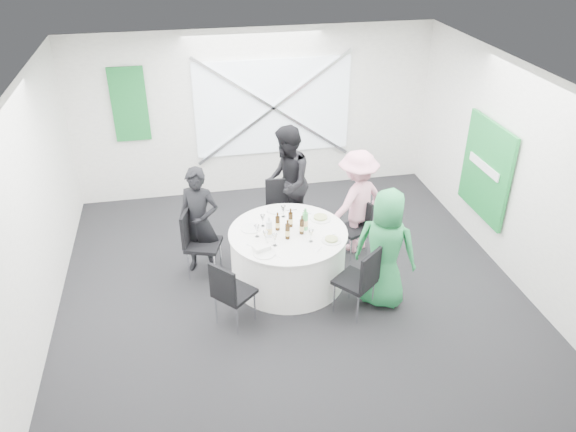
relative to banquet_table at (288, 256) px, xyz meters
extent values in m
plane|color=black|center=(0.00, -0.20, -0.38)|extent=(6.00, 6.00, 0.00)
plane|color=silver|center=(0.00, -0.20, 2.42)|extent=(6.00, 6.00, 0.00)
plane|color=white|center=(0.00, 2.80, 1.02)|extent=(6.00, 0.00, 6.00)
plane|color=white|center=(0.00, -3.20, 1.02)|extent=(6.00, 0.00, 6.00)
plane|color=white|center=(-3.00, -0.20, 1.02)|extent=(0.00, 6.00, 6.00)
plane|color=white|center=(3.00, -0.20, 1.02)|extent=(0.00, 6.00, 6.00)
cube|color=silver|center=(0.30, 2.76, 1.12)|extent=(2.60, 0.03, 1.60)
cube|color=silver|center=(0.30, 2.72, 1.12)|extent=(2.63, 0.05, 1.84)
cube|color=silver|center=(0.30, 2.72, 1.12)|extent=(2.63, 0.05, 1.84)
cube|color=#125D31|center=(-2.00, 2.75, 1.32)|extent=(0.55, 0.04, 1.20)
cube|color=#178133|center=(2.94, 0.40, 0.82)|extent=(0.05, 1.20, 1.40)
cylinder|color=white|center=(0.00, 0.00, -0.01)|extent=(1.52, 1.52, 0.74)
cylinder|color=white|center=(0.00, 0.00, 0.37)|extent=(1.56, 1.56, 0.02)
cube|color=black|center=(0.09, 1.02, 0.07)|extent=(0.46, 0.46, 0.05)
cube|color=black|center=(0.10, 1.22, 0.32)|extent=(0.40, 0.07, 0.45)
cylinder|color=silver|center=(0.27, 1.18, -0.16)|extent=(0.02, 0.02, 0.43)
cylinder|color=silver|center=(-0.07, 1.21, -0.16)|extent=(0.02, 0.02, 0.43)
cylinder|color=silver|center=(0.24, 0.84, -0.16)|extent=(0.02, 0.02, 0.43)
cylinder|color=silver|center=(-0.10, 0.86, -0.16)|extent=(0.02, 0.02, 0.43)
cube|color=black|center=(-1.09, 0.36, 0.09)|extent=(0.56, 0.56, 0.05)
cube|color=black|center=(-1.29, 0.43, 0.36)|extent=(0.17, 0.41, 0.47)
cylinder|color=silver|center=(-1.21, 0.59, -0.15)|extent=(0.02, 0.02, 0.45)
cylinder|color=silver|center=(-1.32, 0.25, -0.15)|extent=(0.02, 0.02, 0.45)
cylinder|color=silver|center=(-0.87, 0.47, -0.15)|extent=(0.02, 0.02, 0.45)
cylinder|color=silver|center=(-0.98, 0.13, -0.15)|extent=(0.02, 0.02, 0.45)
cube|color=black|center=(1.04, 0.45, 0.02)|extent=(0.49, 0.49, 0.04)
cube|color=black|center=(1.21, 0.52, 0.24)|extent=(0.17, 0.34, 0.40)
cylinder|color=silver|center=(1.24, 0.37, -0.19)|extent=(0.02, 0.02, 0.38)
cylinder|color=silver|center=(1.12, 0.65, -0.19)|extent=(0.02, 0.02, 0.38)
cylinder|color=silver|center=(0.96, 0.25, -0.19)|extent=(0.02, 0.02, 0.38)
cylinder|color=silver|center=(0.84, 0.53, -0.19)|extent=(0.02, 0.02, 0.38)
cube|color=black|center=(0.67, -0.82, 0.08)|extent=(0.61, 0.61, 0.05)
cube|color=black|center=(0.80, -0.97, 0.34)|extent=(0.34, 0.29, 0.46)
cylinder|color=silver|center=(0.65, -1.06, -0.16)|extent=(0.02, 0.02, 0.44)
cylinder|color=silver|center=(0.92, -0.84, -0.16)|extent=(0.02, 0.02, 0.44)
cylinder|color=silver|center=(0.43, -0.79, -0.16)|extent=(0.02, 0.02, 0.44)
cylinder|color=silver|center=(0.70, -0.57, -0.16)|extent=(0.02, 0.02, 0.44)
cube|color=black|center=(-0.80, -0.73, 0.06)|extent=(0.58, 0.58, 0.05)
cube|color=black|center=(-0.94, -0.86, 0.31)|extent=(0.29, 0.32, 0.44)
cylinder|color=silver|center=(-1.03, -0.72, -0.17)|extent=(0.02, 0.02, 0.42)
cylinder|color=silver|center=(-0.81, -0.97, -0.17)|extent=(0.02, 0.02, 0.42)
cylinder|color=silver|center=(-0.79, -0.50, -0.17)|extent=(0.02, 0.02, 0.42)
cylinder|color=silver|center=(-0.56, -0.74, -0.17)|extent=(0.02, 0.02, 0.42)
imported|color=black|center=(-1.12, 0.48, 0.39)|extent=(0.66, 0.56, 1.54)
imported|color=black|center=(0.22, 1.20, 0.49)|extent=(0.61, 0.91, 1.74)
imported|color=pink|center=(1.12, 0.59, 0.39)|extent=(1.10, 0.88, 1.55)
imported|color=#248646|center=(1.08, -0.69, 0.42)|extent=(0.93, 0.84, 1.59)
cylinder|color=white|center=(-0.04, 0.60, 0.39)|extent=(0.27, 0.27, 0.01)
cylinder|color=white|center=(-0.46, 0.17, 0.39)|extent=(0.27, 0.27, 0.01)
cylinder|color=white|center=(0.50, 0.24, 0.39)|extent=(0.28, 0.28, 0.01)
cylinder|color=#93B260|center=(0.50, 0.24, 0.41)|extent=(0.18, 0.18, 0.02)
cylinder|color=white|center=(0.50, -0.32, 0.39)|extent=(0.25, 0.25, 0.01)
cylinder|color=#93B260|center=(0.50, -0.32, 0.41)|extent=(0.16, 0.16, 0.02)
cylinder|color=white|center=(-0.39, -0.44, 0.39)|extent=(0.28, 0.28, 0.01)
cube|color=white|center=(-0.41, -0.37, 0.42)|extent=(0.23, 0.19, 0.06)
cylinder|color=#341F09|center=(-0.12, 0.08, 0.48)|extent=(0.06, 0.06, 0.20)
cylinder|color=#341F09|center=(-0.12, 0.08, 0.60)|extent=(0.02, 0.02, 0.06)
cylinder|color=#E1C477|center=(-0.12, 0.08, 0.46)|extent=(0.06, 0.06, 0.07)
cylinder|color=#341F09|center=(0.06, 0.13, 0.48)|extent=(0.06, 0.06, 0.20)
cylinder|color=#341F09|center=(0.06, 0.13, 0.61)|extent=(0.02, 0.02, 0.06)
cylinder|color=#E1C477|center=(0.06, 0.13, 0.46)|extent=(0.06, 0.06, 0.07)
cylinder|color=#341F09|center=(0.17, -0.08, 0.48)|extent=(0.06, 0.06, 0.20)
cylinder|color=#341F09|center=(0.17, -0.08, 0.61)|extent=(0.02, 0.02, 0.06)
cylinder|color=#E1C477|center=(0.17, -0.08, 0.46)|extent=(0.06, 0.06, 0.07)
cylinder|color=#341F09|center=(-0.04, -0.16, 0.49)|extent=(0.06, 0.06, 0.21)
cylinder|color=#341F09|center=(-0.04, -0.16, 0.62)|extent=(0.02, 0.02, 0.06)
cylinder|color=#E1C477|center=(-0.04, -0.16, 0.47)|extent=(0.06, 0.06, 0.07)
cylinder|color=#42AE55|center=(0.23, 0.02, 0.50)|extent=(0.08, 0.08, 0.25)
cylinder|color=#42AE55|center=(0.23, 0.02, 0.66)|extent=(0.03, 0.03, 0.06)
cylinder|color=#E1C477|center=(0.23, 0.02, 0.48)|extent=(0.08, 0.08, 0.09)
cylinder|color=white|center=(-0.26, -0.06, 0.49)|extent=(0.08, 0.08, 0.23)
cylinder|color=white|center=(-0.26, -0.06, 0.64)|extent=(0.03, 0.03, 0.06)
cylinder|color=#E1C477|center=(-0.26, -0.06, 0.47)|extent=(0.08, 0.08, 0.08)
cylinder|color=white|center=(-0.23, -0.29, 0.38)|extent=(0.06, 0.06, 0.00)
cylinder|color=white|center=(-0.23, -0.29, 0.43)|extent=(0.01, 0.01, 0.10)
cone|color=white|center=(-0.23, -0.29, 0.51)|extent=(0.07, 0.07, 0.08)
cylinder|color=white|center=(-0.41, -0.03, 0.38)|extent=(0.06, 0.06, 0.00)
cylinder|color=white|center=(-0.41, -0.03, 0.43)|extent=(0.01, 0.01, 0.10)
cone|color=white|center=(-0.41, -0.03, 0.51)|extent=(0.07, 0.07, 0.08)
cylinder|color=white|center=(-0.33, -0.21, 0.38)|extent=(0.06, 0.06, 0.00)
cylinder|color=white|center=(-0.33, -0.21, 0.43)|extent=(0.01, 0.01, 0.10)
cone|color=white|center=(-0.33, -0.21, 0.51)|extent=(0.07, 0.07, 0.08)
cylinder|color=white|center=(0.02, 0.40, 0.38)|extent=(0.06, 0.06, 0.00)
cylinder|color=white|center=(0.02, 0.40, 0.43)|extent=(0.01, 0.01, 0.10)
cone|color=white|center=(0.02, 0.40, 0.51)|extent=(0.07, 0.07, 0.08)
cylinder|color=white|center=(-0.30, 0.21, 0.38)|extent=(0.06, 0.06, 0.00)
cylinder|color=white|center=(-0.30, 0.21, 0.43)|extent=(0.01, 0.01, 0.10)
cone|color=white|center=(-0.30, 0.21, 0.51)|extent=(0.07, 0.07, 0.08)
cylinder|color=white|center=(0.24, -0.28, 0.38)|extent=(0.06, 0.06, 0.00)
cylinder|color=white|center=(0.24, -0.28, 0.43)|extent=(0.01, 0.01, 0.10)
cone|color=white|center=(0.24, -0.28, 0.51)|extent=(0.07, 0.07, 0.08)
cube|color=silver|center=(0.16, 0.55, 0.38)|extent=(0.15, 0.02, 0.01)
cube|color=silver|center=(-0.12, 0.56, 0.38)|extent=(0.15, 0.03, 0.01)
cube|color=silver|center=(0.29, -0.50, 0.38)|extent=(0.11, 0.12, 0.01)
cube|color=silver|center=(0.53, -0.23, 0.38)|extent=(0.11, 0.12, 0.01)
cube|color=silver|center=(0.55, 0.18, 0.38)|extent=(0.10, 0.13, 0.01)
cube|color=silver|center=(0.36, 0.45, 0.38)|extent=(0.10, 0.13, 0.01)
cube|color=silver|center=(-0.52, -0.24, 0.38)|extent=(0.11, 0.12, 0.01)
cube|color=silver|center=(-0.26, -0.51, 0.38)|extent=(0.12, 0.12, 0.01)
camera|label=1|loc=(-1.23, -6.11, 4.21)|focal=35.00mm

